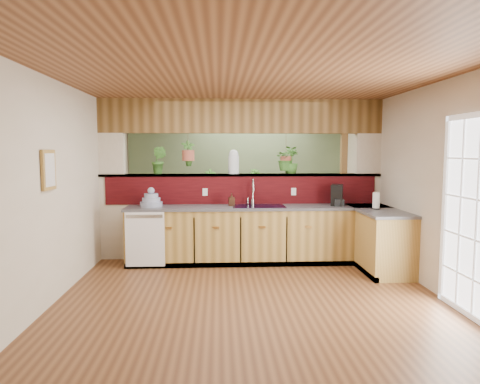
{
  "coord_description": "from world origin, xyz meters",
  "views": [
    {
      "loc": [
        -0.38,
        -5.67,
        1.76
      ],
      "look_at": [
        -0.06,
        0.7,
        1.15
      ],
      "focal_mm": 32.0,
      "sensor_mm": 36.0,
      "label": 1
    }
  ],
  "objects_px": {
    "faucet": "(253,191)",
    "glass_jar": "(234,162)",
    "shelving_console": "(229,211)",
    "paper_towel": "(376,201)",
    "dish_stack": "(151,201)",
    "coffee_maker": "(337,196)",
    "soap_dispenser": "(232,200)"
  },
  "relations": [
    {
      "from": "coffee_maker",
      "to": "paper_towel",
      "type": "xyz_separation_m",
      "value": [
        0.46,
        -0.47,
        -0.03
      ]
    },
    {
      "from": "coffee_maker",
      "to": "dish_stack",
      "type": "bearing_deg",
      "value": -161.82
    },
    {
      "from": "paper_towel",
      "to": "shelving_console",
      "type": "xyz_separation_m",
      "value": [
        -2.13,
        2.72,
        -0.52
      ]
    },
    {
      "from": "dish_stack",
      "to": "soap_dispenser",
      "type": "relative_size",
      "value": 1.72
    },
    {
      "from": "glass_jar",
      "to": "shelving_console",
      "type": "height_order",
      "value": "glass_jar"
    },
    {
      "from": "soap_dispenser",
      "to": "coffee_maker",
      "type": "bearing_deg",
      "value": -0.75
    },
    {
      "from": "paper_towel",
      "to": "shelving_console",
      "type": "distance_m",
      "value": 3.49
    },
    {
      "from": "faucet",
      "to": "shelving_console",
      "type": "distance_m",
      "value": 2.23
    },
    {
      "from": "dish_stack",
      "to": "glass_jar",
      "type": "bearing_deg",
      "value": 15.13
    },
    {
      "from": "paper_towel",
      "to": "coffee_maker",
      "type": "bearing_deg",
      "value": 134.44
    },
    {
      "from": "dish_stack",
      "to": "paper_towel",
      "type": "xyz_separation_m",
      "value": [
        3.39,
        -0.47,
        0.03
      ]
    },
    {
      "from": "dish_stack",
      "to": "coffee_maker",
      "type": "height_order",
      "value": "coffee_maker"
    },
    {
      "from": "soap_dispenser",
      "to": "coffee_maker",
      "type": "distance_m",
      "value": 1.68
    },
    {
      "from": "faucet",
      "to": "shelving_console",
      "type": "relative_size",
      "value": 0.31
    },
    {
      "from": "glass_jar",
      "to": "dish_stack",
      "type": "bearing_deg",
      "value": -164.87
    },
    {
      "from": "dish_stack",
      "to": "paper_towel",
      "type": "distance_m",
      "value": 3.42
    },
    {
      "from": "faucet",
      "to": "soap_dispenser",
      "type": "height_order",
      "value": "faucet"
    },
    {
      "from": "soap_dispenser",
      "to": "glass_jar",
      "type": "xyz_separation_m",
      "value": [
        0.04,
        0.33,
        0.59
      ]
    },
    {
      "from": "faucet",
      "to": "glass_jar",
      "type": "relative_size",
      "value": 1.06
    },
    {
      "from": "coffee_maker",
      "to": "shelving_console",
      "type": "xyz_separation_m",
      "value": [
        -1.67,
        2.25,
        -0.55
      ]
    },
    {
      "from": "coffee_maker",
      "to": "paper_towel",
      "type": "distance_m",
      "value": 0.66
    },
    {
      "from": "faucet",
      "to": "shelving_console",
      "type": "bearing_deg",
      "value": 98.86
    },
    {
      "from": "soap_dispenser",
      "to": "glass_jar",
      "type": "bearing_deg",
      "value": 82.3
    },
    {
      "from": "faucet",
      "to": "paper_towel",
      "type": "bearing_deg",
      "value": -18.52
    },
    {
      "from": "soap_dispenser",
      "to": "paper_towel",
      "type": "distance_m",
      "value": 2.19
    },
    {
      "from": "soap_dispenser",
      "to": "shelving_console",
      "type": "bearing_deg",
      "value": 89.7
    },
    {
      "from": "dish_stack",
      "to": "soap_dispenser",
      "type": "distance_m",
      "value": 1.25
    },
    {
      "from": "faucet",
      "to": "dish_stack",
      "type": "bearing_deg",
      "value": -175.12
    },
    {
      "from": "dish_stack",
      "to": "coffee_maker",
      "type": "bearing_deg",
      "value": 0.05
    },
    {
      "from": "faucet",
      "to": "dish_stack",
      "type": "height_order",
      "value": "faucet"
    },
    {
      "from": "dish_stack",
      "to": "glass_jar",
      "type": "relative_size",
      "value": 0.87
    },
    {
      "from": "soap_dispenser",
      "to": "coffee_maker",
      "type": "relative_size",
      "value": 0.6
    }
  ]
}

